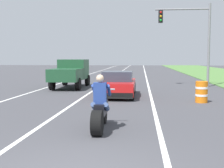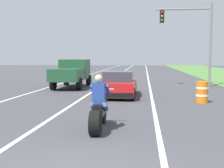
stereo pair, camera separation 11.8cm
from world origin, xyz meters
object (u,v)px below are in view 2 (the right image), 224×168
object	(u,v)px
motorcycle_with_rider	(99,110)
traffic_light_mast_near	(194,32)
sports_car_red	(119,85)
pickup_truck_left_lane_dark_green	(72,72)
construction_barrel_nearest	(202,92)

from	to	relation	value
motorcycle_with_rider	traffic_light_mast_near	bearing A→B (deg)	70.88
sports_car_red	traffic_light_mast_near	distance (m)	8.58
sports_car_red	pickup_truck_left_lane_dark_green	bearing A→B (deg)	129.73
pickup_truck_left_lane_dark_green	traffic_light_mast_near	distance (m)	9.24
sports_car_red	construction_barrel_nearest	world-z (taller)	sports_car_red
pickup_truck_left_lane_dark_green	motorcycle_with_rider	bearing A→B (deg)	-72.78
pickup_truck_left_lane_dark_green	traffic_light_mast_near	size ratio (longest dim) A/B	0.80
motorcycle_with_rider	traffic_light_mast_near	xyz separation A→B (m)	(4.84, 13.95, 3.36)
sports_car_red	construction_barrel_nearest	size ratio (longest dim) A/B	4.30
motorcycle_with_rider	pickup_truck_left_lane_dark_green	distance (m)	12.78
motorcycle_with_rider	construction_barrel_nearest	xyz separation A→B (m)	(3.99, 5.86, -0.09)
motorcycle_with_rider	sports_car_red	size ratio (longest dim) A/B	0.51
motorcycle_with_rider	traffic_light_mast_near	size ratio (longest dim) A/B	0.37
motorcycle_with_rider	traffic_light_mast_near	distance (m)	15.14
motorcycle_with_rider	pickup_truck_left_lane_dark_green	size ratio (longest dim) A/B	0.46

